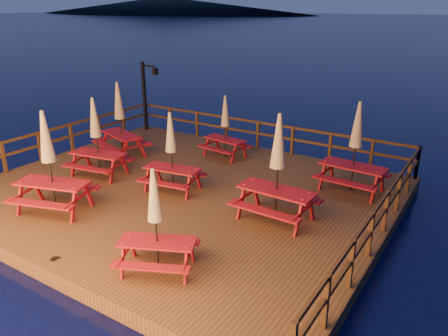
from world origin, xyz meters
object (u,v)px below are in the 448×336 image
Objects in this scene: lamp_post at (147,90)px; picnic_table_0 at (171,151)px; picnic_table_2 at (225,125)px; picnic_table_1 at (96,136)px.

lamp_post reaches higher than picnic_table_0.
lamp_post is 1.31× the size of picnic_table_2.
picnic_table_1 is at bearing -64.92° from lamp_post.
picnic_table_2 is (-0.35, 3.51, -0.08)m from picnic_table_0.
lamp_post reaches higher than picnic_table_1.
picnic_table_0 is at bearing -3.19° from picnic_table_1.
picnic_table_0 is 0.93× the size of picnic_table_1.
picnic_table_2 is at bearing 86.88° from picnic_table_0.
lamp_post is 5.03m from picnic_table_2.
lamp_post is 1.23× the size of picnic_table_0.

